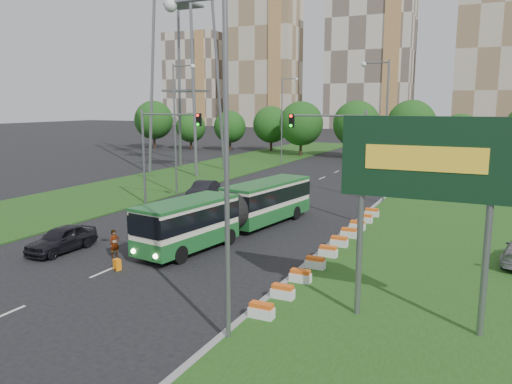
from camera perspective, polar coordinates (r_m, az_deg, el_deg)
The scene contains 20 objects.
ground at distance 29.84m, azimuth -4.71°, elevation -6.40°, with size 360.00×360.00×0.00m, color black.
grass_median at distance 33.84m, azimuth 22.20°, elevation -5.01°, with size 14.00×60.00×0.15m, color #1F4C15.
median_kerb at distance 34.81m, azimuth 10.70°, elevation -4.00°, with size 0.30×60.00×0.18m, color gray.
left_verge at distance 59.95m, azimuth -7.73°, elevation 1.91°, with size 12.00×110.00×0.10m, color #1F4C15.
lane_markings at distance 48.75m, azimuth 3.97°, elevation 0.06°, with size 0.20×100.00×0.01m, color silver, non-canonical shape.
flower_planters at distance 28.87m, azimuth 8.89°, elevation -6.13°, with size 1.10×20.30×0.60m, color white, non-canonical shape.
billboard at distance 19.01m, azimuth 18.69°, elevation 2.67°, with size 6.00×0.37×8.00m.
traffic_mast_median at distance 36.19m, azimuth 9.82°, elevation 5.01°, with size 5.76×0.32×8.00m.
traffic_mast_left at distance 41.97m, azimuth -11.03°, elevation 5.65°, with size 5.76×0.32×8.00m.
street_lamps at distance 38.93m, azimuth -1.31°, elevation 6.46°, with size 36.00×60.00×12.00m, color slate, non-canonical shape.
tree_line at distance 79.98m, azimuth 22.22°, elevation 6.48°, with size 120.00×8.00×9.00m, color #1A4A13, non-canonical shape.
apartment_tower_west at distance 192.57m, azimuth 0.83°, elevation 14.67°, with size 26.00×15.00×48.00m, color beige.
apartment_tower_cwest at distance 180.00m, azimuth 12.95°, elevation 15.39°, with size 28.00×15.00×52.00m, color beige.
apartment_tower_ceast at distance 175.55m, azimuth 26.21°, elevation 14.45°, with size 25.00×15.00×50.00m, color beige.
midrise_west at distance 206.38m, azimuth -6.97°, elevation 12.62°, with size 22.00×14.00×36.00m, color beige.
articulated_bus at distance 32.44m, azimuth -2.57°, elevation -2.12°, with size 2.48×15.91×2.62m.
car_left_near at distance 31.00m, azimuth -21.33°, elevation -5.01°, with size 1.77×4.39×1.50m, color black.
car_left_far at distance 45.33m, azimuth -6.02°, elevation 0.26°, with size 1.64×4.71×1.55m, color black.
pedestrian at distance 28.94m, azimuth -15.86°, elevation -5.68°, with size 0.57×0.37×1.56m, color gray.
shopping_trolley at distance 26.82m, azimuth -15.58°, elevation -8.00°, with size 0.34×0.36×0.59m.
Camera 1 is at (14.36, -24.76, 8.42)m, focal length 35.00 mm.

